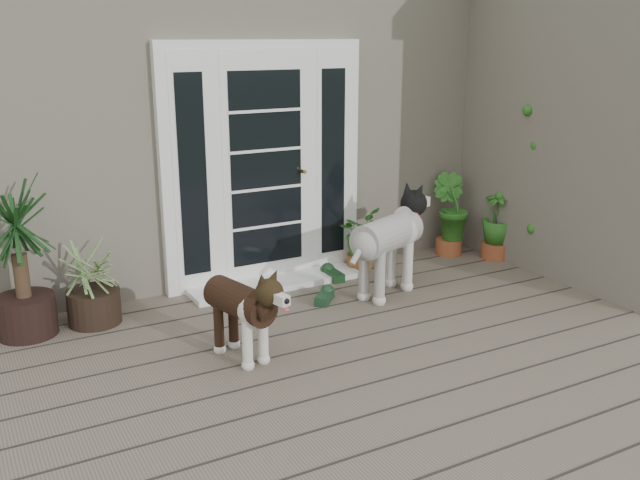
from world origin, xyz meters
TOP-DOWN VIEW (x-y plane):
  - deck at (0.00, 0.40)m, footprint 6.20×4.60m
  - house_main at (0.00, 4.65)m, footprint 7.40×4.00m
  - house_wing at (2.90, 1.50)m, footprint 1.60×2.40m
  - door_unit at (-0.20, 2.60)m, footprint 1.90×0.14m
  - door_step at (-0.20, 2.40)m, footprint 1.60×0.40m
  - brindle_dog at (-1.05, 1.16)m, footprint 0.49×0.81m
  - white_dog at (0.54, 1.72)m, footprint 1.04×0.76m
  - spider_plant at (-1.82, 2.30)m, footprint 0.88×0.88m
  - yucca at (-2.32, 2.31)m, footprint 0.93×0.93m
  - herb_a at (0.69, 2.40)m, footprint 0.57×0.57m
  - herb_b at (1.78, 2.40)m, footprint 0.55×0.55m
  - herb_c at (2.11, 2.06)m, footprint 0.40×0.40m
  - sapling at (2.28, 1.66)m, footprint 0.67×0.67m
  - clog_left at (0.34, 2.30)m, footprint 0.18×0.35m
  - clog_right at (-0.01, 1.83)m, footprint 0.33×0.34m

SIDE VIEW (x-z plane):
  - deck at x=0.00m, z-range 0.00..0.12m
  - door_step at x=-0.20m, z-range 0.12..0.17m
  - clog_right at x=-0.01m, z-range 0.12..0.22m
  - clog_left at x=0.34m, z-range 0.12..0.22m
  - herb_a at x=0.69m, z-range 0.12..0.64m
  - herb_c at x=2.11m, z-range 0.12..0.72m
  - herb_b at x=1.78m, z-range 0.12..0.74m
  - brindle_dog at x=-1.05m, z-range 0.12..0.75m
  - spider_plant at x=-1.82m, z-range 0.12..0.85m
  - white_dog at x=0.54m, z-range 0.12..0.92m
  - yucca at x=-2.32m, z-range 0.12..1.33m
  - sapling at x=2.28m, z-range 0.12..1.85m
  - door_unit at x=-0.20m, z-range 0.12..2.27m
  - house_main at x=0.00m, z-range 0.00..3.10m
  - house_wing at x=2.90m, z-range 0.00..3.10m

